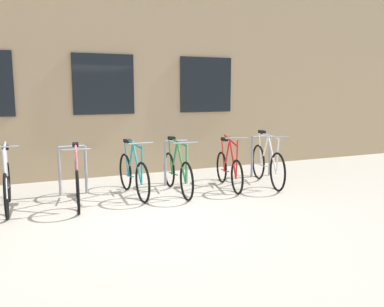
# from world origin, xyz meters

# --- Properties ---
(ground_plane) EXTENTS (42.00, 42.00, 0.00)m
(ground_plane) POSITION_xyz_m (0.00, 0.00, 0.00)
(ground_plane) COLOR #B2ADA0
(storefront_building) EXTENTS (28.00, 7.55, 6.97)m
(storefront_building) POSITION_xyz_m (0.00, 6.95, 3.48)
(storefront_building) COLOR tan
(storefront_building) RESTS_ON ground
(bike_rack) EXTENTS (6.51, 0.05, 0.90)m
(bike_rack) POSITION_xyz_m (0.14, 1.90, 0.53)
(bike_rack) COLOR gray
(bike_rack) RESTS_ON ground
(bicycle_silver) EXTENTS (0.44, 1.75, 1.10)m
(bicycle_silver) POSITION_xyz_m (-1.94, 1.39, 0.39)
(bicycle_silver) COLOR black
(bicycle_silver) RESTS_ON ground
(bicycle_teal) EXTENTS (0.44, 1.71, 1.03)m
(bicycle_teal) POSITION_xyz_m (0.13, 1.44, 0.39)
(bicycle_teal) COLOR black
(bicycle_teal) RESTS_ON ground
(bicycle_pink) EXTENTS (0.44, 1.72, 1.02)m
(bicycle_pink) POSITION_xyz_m (-0.88, 1.23, 0.38)
(bicycle_pink) COLOR black
(bicycle_pink) RESTS_ON ground
(bicycle_green) EXTENTS (0.44, 1.77, 1.02)m
(bicycle_green) POSITION_xyz_m (0.93, 1.30, 0.38)
(bicycle_green) COLOR black
(bicycle_green) RESTS_ON ground
(bicycle_red) EXTENTS (0.47, 1.60, 1.05)m
(bicycle_red) POSITION_xyz_m (2.00, 1.28, 0.37)
(bicycle_red) COLOR black
(bicycle_red) RESTS_ON ground
(bicycle_white) EXTENTS (0.56, 1.80, 1.07)m
(bicycle_white) POSITION_xyz_m (2.85, 1.23, 0.40)
(bicycle_white) COLOR black
(bicycle_white) RESTS_ON ground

